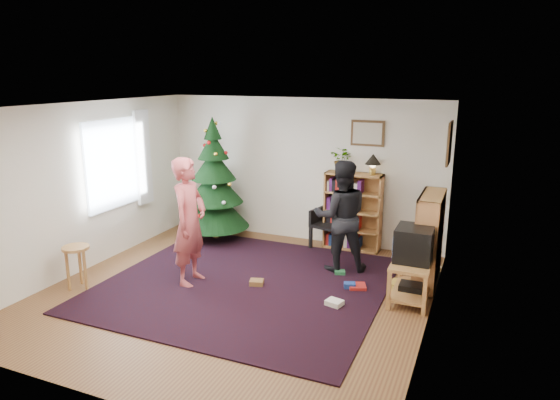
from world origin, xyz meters
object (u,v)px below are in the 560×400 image
at_px(person_standing, 189,222).
at_px(person_by_chair, 341,216).
at_px(picture_right, 450,143).
at_px(bookshelf_right, 429,238).
at_px(tv_stand, 412,276).
at_px(armchair, 331,219).
at_px(christmas_tree, 214,189).
at_px(potted_plant, 343,160).
at_px(stool, 76,256).
at_px(crt_tv, 414,244).
at_px(table_lamp, 373,161).
at_px(picture_back, 368,133).
at_px(bookshelf_back, 353,211).

relative_size(person_standing, person_by_chair, 1.07).
height_order(picture_right, bookshelf_right, picture_right).
bearing_deg(person_by_chair, tv_stand, 128.33).
relative_size(armchair, person_by_chair, 0.55).
height_order(christmas_tree, person_standing, christmas_tree).
bearing_deg(bookshelf_right, potted_plant, 57.32).
xyz_separation_m(armchair, person_standing, (-1.36, -2.23, 0.40)).
height_order(stool, person_by_chair, person_by_chair).
relative_size(tv_stand, person_standing, 0.49).
xyz_separation_m(crt_tv, person_standing, (-2.95, -0.66, 0.13)).
distance_m(picture_right, potted_plant, 1.84).
distance_m(person_standing, table_lamp, 3.11).
relative_size(stool, table_lamp, 1.77).
xyz_separation_m(bookshelf_right, person_by_chair, (-1.28, 0.00, 0.18)).
height_order(picture_back, crt_tv, picture_back).
relative_size(picture_back, bookshelf_back, 0.42).
height_order(picture_back, table_lamp, picture_back).
height_order(picture_right, table_lamp, picture_right).
xyz_separation_m(picture_right, christmas_tree, (-3.88, 0.14, -1.04)).
distance_m(bookshelf_back, crt_tv, 2.04).
distance_m(christmas_tree, armchair, 2.11).
distance_m(stool, person_by_chair, 3.77).
xyz_separation_m(picture_back, table_lamp, (0.14, -0.14, -0.42)).
xyz_separation_m(tv_stand, potted_plant, (-1.43, 1.62, 1.19)).
bearing_deg(potted_plant, person_by_chair, -74.43).
distance_m(picture_right, armchair, 2.41).
height_order(bookshelf_right, person_by_chair, person_by_chair).
bearing_deg(table_lamp, christmas_tree, -170.54).
bearing_deg(bookshelf_right, table_lamp, 46.59).
bearing_deg(crt_tv, stool, -161.74).
height_order(person_standing, potted_plant, person_standing).
height_order(christmas_tree, bookshelf_right, christmas_tree).
height_order(armchair, person_by_chair, person_by_chair).
xyz_separation_m(picture_right, bookshelf_right, (-0.14, -0.41, -1.29)).
xyz_separation_m(picture_back, armchair, (-0.52, -0.18, -1.45)).
bearing_deg(person_standing, stool, 115.57).
bearing_deg(christmas_tree, table_lamp, 9.46).
xyz_separation_m(christmas_tree, potted_plant, (2.19, 0.45, 0.60)).
bearing_deg(bookshelf_right, picture_right, -18.40).
bearing_deg(stool, crt_tv, 18.26).
height_order(picture_right, person_standing, picture_right).
distance_m(bookshelf_right, armchair, 1.96).
height_order(bookshelf_right, potted_plant, potted_plant).
bearing_deg(table_lamp, bookshelf_right, -43.41).
relative_size(picture_back, person_by_chair, 0.33).
distance_m(picture_back, bookshelf_back, 1.30).
distance_m(picture_back, person_standing, 3.24).
distance_m(bookshelf_back, stool, 4.33).
xyz_separation_m(bookshelf_right, table_lamp, (-1.05, 1.00, 0.87)).
bearing_deg(stool, person_by_chair, 33.01).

